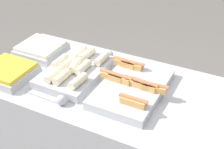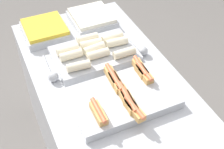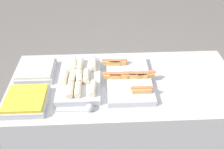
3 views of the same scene
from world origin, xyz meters
name	(u,v)px [view 1 (image 1 of 3)]	position (x,y,z in m)	size (l,w,h in m)	color
counter	(125,144)	(0.00, 0.00, 0.43)	(1.79, 0.77, 0.87)	#B7BABF
tray_hotdogs	(132,86)	(0.03, 0.00, 0.90)	(0.41, 0.53, 0.10)	#B7BABF
tray_wraps	(75,70)	(-0.35, 0.00, 0.90)	(0.32, 0.48, 0.10)	#B7BABF
tray_side_front	(8,72)	(-0.70, -0.20, 0.90)	(0.29, 0.27, 0.07)	#B7BABF
tray_side_back	(41,49)	(-0.70, 0.12, 0.90)	(0.29, 0.27, 0.07)	#B7BABF
serving_spoon_near	(59,100)	(-0.28, -0.28, 0.89)	(0.26, 0.06, 0.06)	#B2B5BA
serving_spoon_far	(107,55)	(-0.27, 0.28, 0.89)	(0.27, 0.06, 0.06)	#B2B5BA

